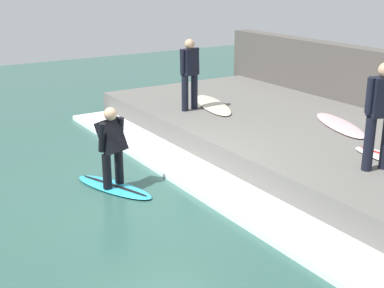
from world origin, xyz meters
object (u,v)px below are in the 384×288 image
Objects in this scene: surfboard_spare at (340,125)px; surfer_riding at (112,143)px; surfboard_waiting_far at (213,105)px; surfer_waiting_far at (190,71)px; surfboard_riding at (114,187)px; surfer_waiting_near at (381,111)px.

surfer_riding is at bearing 172.42° from surfboard_spare.
surfboard_spare is (1.23, -2.77, 0.00)m from surfboard_waiting_far.
surfboard_spare is at bearing -56.17° from surfer_waiting_far.
surfboard_waiting_far is at bearing 31.38° from surfboard_riding.
surfer_waiting_far reaches higher than surfboard_spare.
surfer_waiting_near is 4.89m from surfboard_waiting_far.
surfboard_riding is 4.52m from surfer_waiting_near.
surfer_riding is 0.64× the size of surfboard_waiting_far.
surfer_riding is 3.64m from surfer_waiting_far.
surfer_waiting_near reaches higher than surfboard_riding.
surfboard_riding is 0.87× the size of surfboard_spare.
surfer_waiting_far is at bearing 123.83° from surfboard_spare.
surfer_waiting_far reaches higher than surfboard_riding.
surfboard_riding is at bearing -148.62° from surfboard_waiting_far.
surfer_waiting_near is 4.82m from surfer_waiting_far.
surfer_waiting_near is (3.35, -2.66, 0.67)m from surfer_riding.
surfboard_spare is (1.86, -2.77, -0.86)m from surfer_waiting_far.
surfer_waiting_near is at bearing -91.85° from surfboard_waiting_far.
surfer_riding reaches higher than surfboard_spare.
surfer_riding is at bearing 141.60° from surfer_waiting_near.
surfboard_waiting_far is (3.51, 2.14, -0.26)m from surfer_riding.
surfboard_riding is at bearing 172.42° from surfboard_spare.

